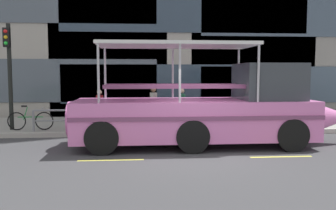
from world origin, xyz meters
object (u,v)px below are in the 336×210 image
at_px(duck_tour_boat, 211,111).
at_px(leaned_bicycle, 30,120).
at_px(pedestrian_mid_left, 182,103).
at_px(pedestrian_near_stern, 100,104).
at_px(parking_sign, 299,85).
at_px(pedestrian_near_bow, 250,99).
at_px(traffic_light_pole, 9,66).
at_px(pedestrian_mid_right, 154,102).

bearing_deg(duck_tour_boat, leaned_bicycle, 158.08).
distance_m(pedestrian_mid_left, pedestrian_near_stern, 3.50).
relative_size(parking_sign, pedestrian_near_stern, 1.66).
distance_m(leaned_bicycle, pedestrian_near_bow, 9.00).
bearing_deg(pedestrian_near_stern, parking_sign, -5.15).
xyz_separation_m(traffic_light_pole, leaned_bicycle, (0.78, -0.17, -2.10)).
xyz_separation_m(parking_sign, pedestrian_near_bow, (-1.96, 0.50, -0.62)).
bearing_deg(traffic_light_pole, parking_sign, 1.20).
bearing_deg(pedestrian_mid_left, pedestrian_near_stern, 179.94).
relative_size(duck_tour_boat, pedestrian_near_bow, 5.34).
relative_size(pedestrian_near_bow, pedestrian_mid_right, 1.09).
xyz_separation_m(traffic_light_pole, duck_tour_boat, (7.30, -2.80, -1.53)).
distance_m(traffic_light_pole, duck_tour_boat, 7.97).
xyz_separation_m(traffic_light_pole, pedestrian_mid_right, (5.58, 0.72, -1.49)).
height_order(parking_sign, pedestrian_near_stern, parking_sign).
distance_m(duck_tour_boat, pedestrian_mid_right, 3.92).
xyz_separation_m(parking_sign, pedestrian_mid_left, (-4.86, 0.75, -0.76)).
distance_m(pedestrian_near_bow, pedestrian_mid_left, 2.91).
distance_m(pedestrian_mid_right, pedestrian_near_stern, 2.29).
xyz_separation_m(parking_sign, duck_tour_boat, (-4.36, -3.04, -0.75)).
xyz_separation_m(pedestrian_near_bow, pedestrian_mid_right, (-4.13, -0.02, -0.09)).
distance_m(pedestrian_mid_left, pedestrian_mid_right, 1.26).
distance_m(duck_tour_boat, pedestrian_near_bow, 4.28).
distance_m(traffic_light_pole, pedestrian_near_stern, 3.80).
height_order(duck_tour_boat, pedestrian_near_stern, duck_tour_boat).
xyz_separation_m(parking_sign, pedestrian_mid_right, (-6.09, 0.47, -0.71)).
xyz_separation_m(leaned_bicycle, pedestrian_near_bow, (8.93, 0.91, 0.70)).
relative_size(pedestrian_mid_right, pedestrian_near_stern, 1.09).
bearing_deg(parking_sign, pedestrian_mid_right, 175.56).
bearing_deg(pedestrian_near_bow, pedestrian_mid_right, -179.66).
bearing_deg(pedestrian_mid_left, traffic_light_pole, -171.69).
relative_size(traffic_light_pole, pedestrian_near_stern, 2.73).
bearing_deg(leaned_bicycle, parking_sign, 2.19).
xyz_separation_m(traffic_light_pole, parking_sign, (11.67, 0.24, -0.78)).
bearing_deg(parking_sign, leaned_bicycle, -177.81).
distance_m(leaned_bicycle, duck_tour_boat, 7.06).
bearing_deg(pedestrian_near_bow, parking_sign, -14.23).
xyz_separation_m(leaned_bicycle, pedestrian_mid_left, (6.03, 1.17, 0.55)).
bearing_deg(pedestrian_mid_left, parking_sign, -8.78).
xyz_separation_m(pedestrian_near_bow, pedestrian_near_stern, (-6.40, 0.26, -0.17)).
height_order(traffic_light_pole, leaned_bicycle, traffic_light_pole).
bearing_deg(traffic_light_pole, leaned_bicycle, -12.38).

